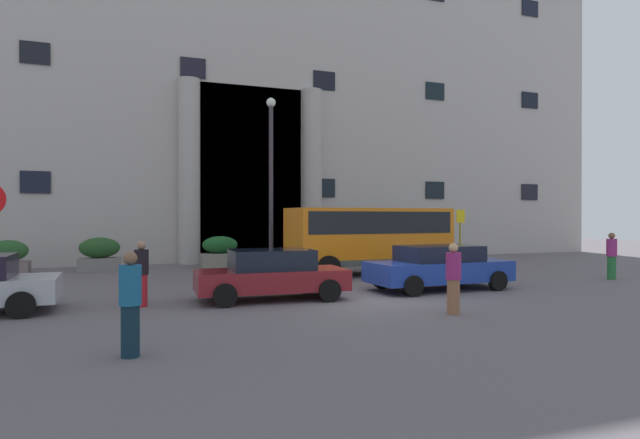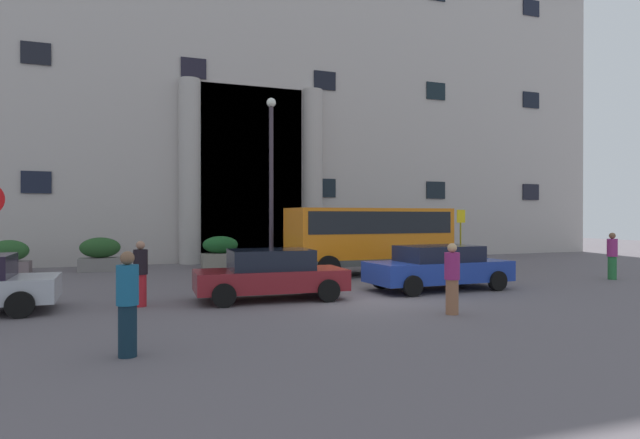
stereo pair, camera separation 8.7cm
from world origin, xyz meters
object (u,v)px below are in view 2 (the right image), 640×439
(orange_minibus, at_px, (370,235))
(hedge_planter_entrance_left, at_px, (220,252))
(pedestrian_child_trailing, at_px, (452,278))
(hedge_planter_west, at_px, (9,257))
(hedge_planter_far_west, at_px, (430,247))
(pedestrian_man_crossing, at_px, (141,273))
(white_taxi_kerbside, at_px, (439,267))
(bus_stop_sign, at_px, (461,231))
(hedge_planter_east, at_px, (100,255))
(pedestrian_woman_dark_dress, at_px, (127,303))
(motorcycle_far_end, at_px, (463,265))
(lamppost_plaza_centre, at_px, (271,170))
(hedge_planter_far_east, at_px, (303,251))
(pedestrian_man_red_shirt, at_px, (612,256))
(parked_coupe_end, at_px, (271,274))

(orange_minibus, height_order, hedge_planter_entrance_left, orange_minibus)
(orange_minibus, distance_m, pedestrian_child_trailing, 8.70)
(hedge_planter_west, bearing_deg, hedge_planter_far_west, -1.35)
(hedge_planter_entrance_left, relative_size, pedestrian_man_crossing, 0.99)
(white_taxi_kerbside, height_order, pedestrian_man_crossing, pedestrian_man_crossing)
(bus_stop_sign, relative_size, pedestrian_child_trailing, 1.56)
(hedge_planter_east, xyz_separation_m, pedestrian_child_trailing, (8.43, -13.55, 0.16))
(hedge_planter_west, bearing_deg, pedestrian_child_trailing, -49.14)
(hedge_planter_far_west, height_order, hedge_planter_entrance_left, hedge_planter_far_west)
(hedge_planter_entrance_left, distance_m, pedestrian_woman_dark_dress, 15.37)
(bus_stop_sign, relative_size, motorcycle_far_end, 1.33)
(hedge_planter_east, xyz_separation_m, lamppost_plaza_centre, (6.95, -2.18, 3.66))
(hedge_planter_far_east, xyz_separation_m, pedestrian_child_trailing, (-0.74, -13.69, 0.21))
(hedge_planter_far_west, xyz_separation_m, pedestrian_man_red_shirt, (1.90, -9.40, 0.17))
(hedge_planter_far_west, bearing_deg, hedge_planter_entrance_left, 178.91)
(pedestrian_woman_dark_dress, bearing_deg, motorcycle_far_end, -127.23)
(orange_minibus, xyz_separation_m, lamppost_plaza_centre, (-3.32, 2.90, 2.75))
(hedge_planter_west, height_order, pedestrian_child_trailing, pedestrian_child_trailing)
(motorcycle_far_end, bearing_deg, pedestrian_man_crossing, -174.33)
(bus_stop_sign, bearing_deg, parked_coupe_end, -149.38)
(hedge_planter_entrance_left, bearing_deg, motorcycle_far_end, -40.92)
(hedge_planter_west, xyz_separation_m, pedestrian_man_red_shirt, (21.43, -9.86, 0.21))
(bus_stop_sign, height_order, hedge_planter_east, bus_stop_sign)
(hedge_planter_far_west, height_order, pedestrian_woman_dark_dress, pedestrian_woman_dark_dress)
(hedge_planter_entrance_left, xyz_separation_m, pedestrian_child_trailing, (3.33, -13.48, 0.16))
(white_taxi_kerbside, xyz_separation_m, pedestrian_woman_dark_dress, (-9.24, -5.10, 0.16))
(hedge_planter_entrance_left, relative_size, white_taxi_kerbside, 0.36)
(hedge_planter_west, distance_m, hedge_planter_east, 3.46)
(hedge_planter_far_west, relative_size, hedge_planter_far_east, 1.19)
(hedge_planter_west, xyz_separation_m, white_taxi_kerbside, (13.89, -10.02, 0.06))
(orange_minibus, distance_m, hedge_planter_far_west, 7.58)
(pedestrian_child_trailing, bearing_deg, pedestrian_man_red_shirt, -33.15)
(hedge_planter_west, distance_m, pedestrian_woman_dark_dress, 15.82)
(hedge_planter_far_east, height_order, lamppost_plaza_centre, lamppost_plaza_centre)
(parked_coupe_end, height_order, pedestrian_child_trailing, pedestrian_child_trailing)
(hedge_planter_east, relative_size, motorcycle_far_end, 0.86)
(lamppost_plaza_centre, bearing_deg, motorcycle_far_end, -38.15)
(pedestrian_woman_dark_dress, bearing_deg, hedge_planter_entrance_left, -84.80)
(bus_stop_sign, distance_m, pedestrian_child_trailing, 12.26)
(parked_coupe_end, bearing_deg, hedge_planter_west, 131.51)
(motorcycle_far_end, distance_m, lamppost_plaza_centre, 8.91)
(orange_minibus, relative_size, pedestrian_man_red_shirt, 3.82)
(bus_stop_sign, relative_size, hedge_planter_west, 1.68)
(hedge_planter_east, distance_m, pedestrian_man_crossing, 10.00)
(bus_stop_sign, relative_size, hedge_planter_far_east, 1.54)
(motorcycle_far_end, relative_size, lamppost_plaza_centre, 0.27)
(pedestrian_woman_dark_dress, bearing_deg, white_taxi_kerbside, -131.22)
(hedge_planter_far_east, distance_m, pedestrian_woman_dark_dress, 17.05)
(pedestrian_man_crossing, bearing_deg, hedge_planter_far_west, -127.46)
(hedge_planter_far_west, bearing_deg, hedge_planter_far_east, 176.57)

